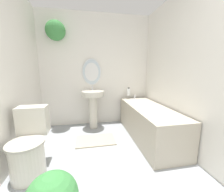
% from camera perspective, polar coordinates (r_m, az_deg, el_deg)
% --- Properties ---
extents(wall_back, '(2.47, 0.37, 2.40)m').
position_cam_1_polar(wall_back, '(3.09, -8.45, 12.05)').
color(wall_back, silver).
rests_on(wall_back, ground_plane).
extents(wall_right, '(0.06, 3.01, 2.40)m').
position_cam_1_polar(wall_right, '(2.18, 31.09, 8.65)').
color(wall_right, silver).
rests_on(wall_right, ground_plane).
extents(toilet, '(0.39, 0.57, 0.77)m').
position_cam_1_polar(toilet, '(1.98, -31.08, -17.64)').
color(toilet, beige).
rests_on(toilet, ground_plane).
extents(pedestal_sink, '(0.46, 0.46, 0.90)m').
position_cam_1_polar(pedestal_sink, '(2.89, -7.90, -2.67)').
color(pedestal_sink, beige).
rests_on(pedestal_sink, ground_plane).
extents(bathtub, '(0.61, 1.66, 0.66)m').
position_cam_1_polar(bathtub, '(2.62, 14.81, -10.20)').
color(bathtub, '#B2A893').
rests_on(bathtub, ground_plane).
extents(shampoo_bottle, '(0.07, 0.07, 0.18)m').
position_cam_1_polar(shampoo_bottle, '(3.13, 6.90, 1.74)').
color(shampoo_bottle, white).
rests_on(shampoo_bottle, bathtub).
extents(bath_mat, '(0.67, 0.42, 0.02)m').
position_cam_1_polar(bath_mat, '(2.55, -6.85, -17.77)').
color(bath_mat, '#B7A88E').
rests_on(bath_mat, ground_plane).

